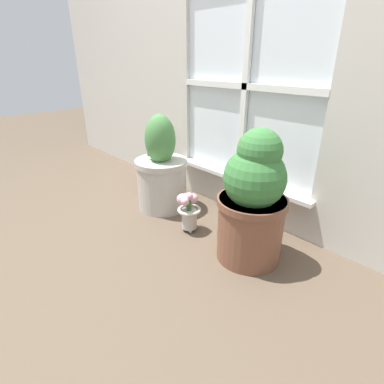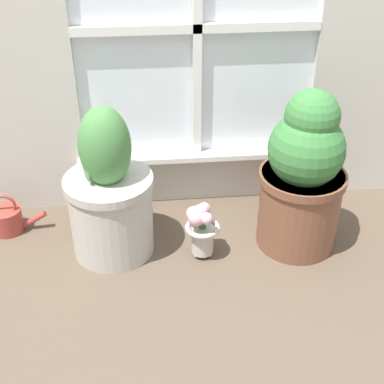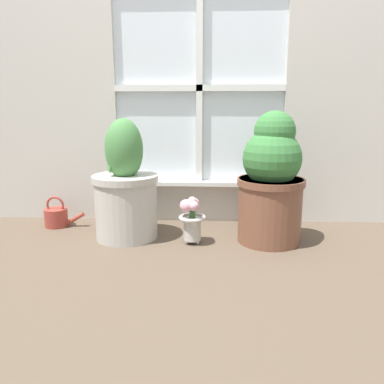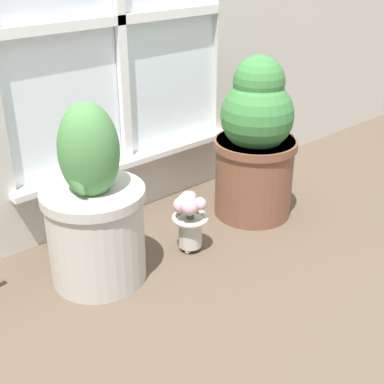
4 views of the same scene
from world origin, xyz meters
name	(u,v)px [view 4 (image 4 of 4)]	position (x,y,z in m)	size (l,w,h in m)	color
ground_plane	(218,261)	(0.00, 0.00, 0.00)	(10.00, 10.00, 0.00)	brown
potted_plant_left	(94,213)	(-0.37, 0.20, 0.25)	(0.34, 0.34, 0.62)	#B7B2A8
potted_plant_right	(255,143)	(0.37, 0.18, 0.31)	(0.33, 0.33, 0.66)	brown
flower_vase	(189,217)	(-0.03, 0.13, 0.14)	(0.14, 0.14, 0.24)	#BCB7AD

